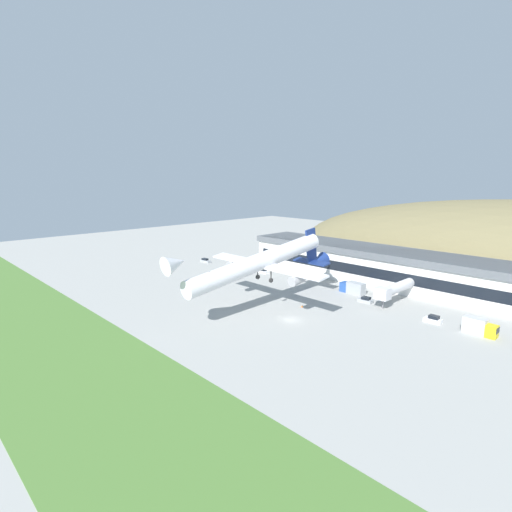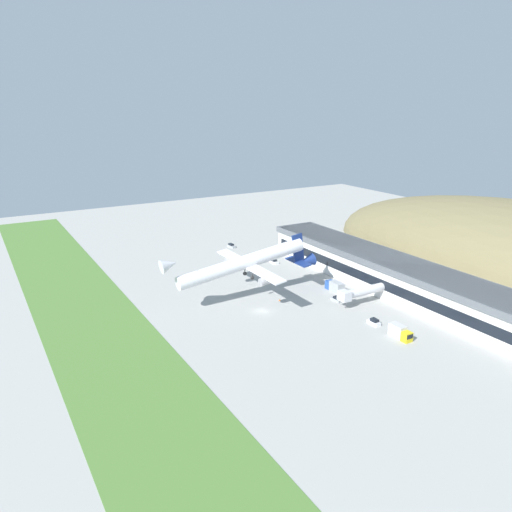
% 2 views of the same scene
% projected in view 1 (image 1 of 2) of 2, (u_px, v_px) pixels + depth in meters
% --- Properties ---
extents(ground_plane, '(346.15, 346.15, 0.00)m').
position_uv_depth(ground_plane, '(291.00, 320.00, 90.07)').
color(ground_plane, '#9E9E99').
extents(grass_strip_foreground, '(311.53, 27.16, 0.08)m').
position_uv_depth(grass_strip_foreground, '(100.00, 390.00, 60.32)').
color(grass_strip_foreground, '#4C7533').
rests_on(grass_strip_foreground, ground_plane).
extents(terminal_building, '(114.84, 16.54, 10.54)m').
position_uv_depth(terminal_building, '(419.00, 270.00, 112.17)').
color(terminal_building, white).
rests_on(terminal_building, ground_plane).
extents(jetway_0, '(3.38, 16.02, 5.43)m').
position_uv_depth(jetway_0, '(394.00, 289.00, 100.57)').
color(jetway_0, silver).
rests_on(jetway_0, ground_plane).
extents(cargo_airplane, '(35.71, 51.42, 12.05)m').
position_uv_depth(cargo_airplane, '(261.00, 263.00, 95.19)').
color(cargo_airplane, silver).
extents(service_car_0, '(4.52, 2.00, 1.48)m').
position_uv_depth(service_car_0, '(205.00, 261.00, 150.87)').
color(service_car_0, '#999EA3').
rests_on(service_car_0, ground_plane).
extents(service_car_1, '(3.88, 2.16, 1.46)m').
position_uv_depth(service_car_1, '(365.00, 300.00, 102.66)').
color(service_car_1, '#999EA3').
rests_on(service_car_1, ground_plane).
extents(service_car_2, '(4.20, 1.92, 1.46)m').
position_uv_depth(service_car_2, '(263.00, 271.00, 134.15)').
color(service_car_2, silver).
rests_on(service_car_2, ground_plane).
extents(service_car_3, '(3.77, 1.79, 1.68)m').
position_uv_depth(service_car_3, '(433.00, 319.00, 88.44)').
color(service_car_3, silver).
rests_on(service_car_3, ground_plane).
extents(fuel_truck, '(6.52, 2.37, 3.32)m').
position_uv_depth(fuel_truck, '(479.00, 327.00, 81.67)').
color(fuel_truck, gold).
rests_on(fuel_truck, ground_plane).
extents(box_truck, '(7.27, 2.84, 3.26)m').
position_uv_depth(box_truck, '(353.00, 288.00, 110.51)').
color(box_truck, '#264C99').
rests_on(box_truck, ground_plane).
extents(traffic_cone_0, '(0.52, 0.52, 0.58)m').
position_uv_depth(traffic_cone_0, '(302.00, 306.00, 98.95)').
color(traffic_cone_0, orange).
rests_on(traffic_cone_0, ground_plane).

